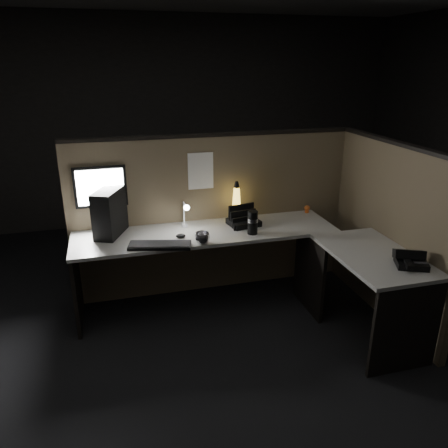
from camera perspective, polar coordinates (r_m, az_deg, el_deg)
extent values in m
plane|color=black|center=(3.70, 2.35, -14.67)|extent=(6.00, 6.00, 0.00)
plane|color=#282623|center=(6.00, -6.25, 12.95)|extent=(6.00, 0.00, 6.00)
cube|color=brown|center=(4.16, -1.33, 1.11)|extent=(2.66, 0.06, 1.50)
cube|color=brown|center=(3.99, 20.62, -1.14)|extent=(0.06, 1.66, 1.50)
cube|color=#A6A59D|center=(3.84, -2.31, -1.17)|extent=(2.30, 0.60, 0.03)
cube|color=#A6A59D|center=(3.59, 18.94, -3.90)|extent=(0.60, 1.00, 0.03)
cube|color=black|center=(3.93, -18.67, -7.67)|extent=(0.03, 0.55, 0.70)
cube|color=black|center=(3.43, 22.67, -12.62)|extent=(0.55, 0.03, 0.70)
cube|color=black|center=(4.00, 11.06, -6.34)|extent=(0.03, 0.55, 0.70)
cube|color=black|center=(3.82, -14.71, 1.46)|extent=(0.31, 0.41, 0.40)
cylinder|color=black|center=(4.01, -15.31, -0.58)|extent=(0.19, 0.19, 0.02)
cube|color=black|center=(3.99, -15.46, 1.03)|extent=(0.05, 0.04, 0.21)
cube|color=black|center=(3.91, -15.84, 4.72)|extent=(0.44, 0.04, 0.36)
cube|color=white|center=(3.89, -15.83, 4.65)|extent=(0.39, 0.01, 0.31)
cube|color=black|center=(3.55, -8.37, -2.78)|extent=(0.52, 0.28, 0.02)
ellipsoid|color=black|center=(3.71, -5.68, -1.54)|extent=(0.08, 0.06, 0.03)
cube|color=silver|center=(3.94, -5.20, -0.14)|extent=(0.04, 0.06, 0.03)
cylinder|color=silver|center=(3.90, -5.26, 1.47)|extent=(0.01, 0.01, 0.20)
cylinder|color=silver|center=(3.81, -5.13, 2.58)|extent=(0.01, 0.13, 0.01)
sphere|color=white|center=(3.74, -4.91, 2.14)|extent=(0.05, 0.05, 0.05)
cube|color=black|center=(3.97, 2.58, 0.22)|extent=(0.29, 0.27, 0.05)
cube|color=black|center=(3.92, 2.75, 0.61)|extent=(0.26, 0.06, 0.09)
cube|color=black|center=(4.01, 2.26, 1.70)|extent=(0.26, 0.06, 0.18)
cone|color=black|center=(4.05, 1.62, 1.15)|extent=(0.10, 0.10, 0.12)
cone|color=gold|center=(3.99, 1.65, 3.37)|extent=(0.08, 0.08, 0.21)
sphere|color=#8B5614|center=(4.01, 1.64, 2.48)|extent=(0.04, 0.04, 0.04)
sphere|color=#8B5614|center=(3.99, 1.65, 3.50)|extent=(0.03, 0.03, 0.03)
cone|color=black|center=(3.96, 1.67, 5.18)|extent=(0.05, 0.05, 0.06)
cylinder|color=black|center=(3.75, 3.76, 0.19)|extent=(0.09, 0.09, 0.20)
imported|color=silver|center=(3.57, -2.85, -1.84)|extent=(0.15, 0.15, 0.10)
sphere|color=orange|center=(4.36, 10.80, 2.06)|extent=(0.05, 0.05, 0.05)
cube|color=white|center=(3.97, -3.06, 6.93)|extent=(0.23, 0.00, 0.33)
cube|color=black|center=(3.47, 23.27, -4.74)|extent=(0.27, 0.26, 0.05)
cube|color=black|center=(3.47, 23.03, -3.66)|extent=(0.25, 0.20, 0.10)
cube|color=black|center=(3.38, 22.93, -4.78)|extent=(0.11, 0.16, 0.03)
cube|color=#3F3F42|center=(3.46, 24.21, -4.42)|extent=(0.12, 0.12, 0.00)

